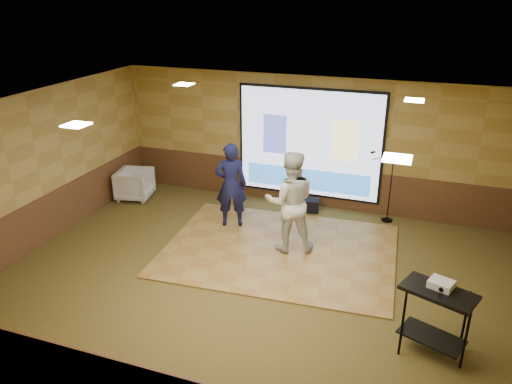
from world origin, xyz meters
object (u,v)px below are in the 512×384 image
(banquet_chair, at_px, (135,184))
(duffel_bag, at_px, (308,205))
(projector, at_px, (441,284))
(mic_stand, at_px, (386,200))
(dance_floor, at_px, (280,250))
(av_table, at_px, (436,309))
(player_right, at_px, (290,202))
(player_left, at_px, (231,185))
(projector_screen, at_px, (309,145))

(banquet_chair, distance_m, duffel_bag, 4.19)
(projector, height_order, mic_stand, mic_stand)
(projector, distance_m, duffel_bag, 4.93)
(dance_floor, bearing_deg, av_table, -35.94)
(av_table, distance_m, banquet_chair, 7.69)
(banquet_chair, bearing_deg, duffel_bag, -92.35)
(player_right, relative_size, banquet_chair, 2.49)
(dance_floor, relative_size, player_right, 2.21)
(dance_floor, relative_size, mic_stand, 2.80)
(player_left, height_order, player_right, player_right)
(projector_screen, height_order, player_left, projector_screen)
(projector_screen, height_order, duffel_bag, projector_screen)
(player_right, xyz_separation_m, duffel_bag, (-0.09, 1.90, -0.88))
(player_right, height_order, banquet_chair, player_right)
(projector_screen, xyz_separation_m, av_table, (2.90, -4.39, -0.76))
(dance_floor, distance_m, player_left, 1.73)
(player_left, xyz_separation_m, duffel_bag, (1.36, 1.29, -0.80))
(av_table, height_order, banquet_chair, av_table)
(dance_floor, height_order, player_right, player_right)
(duffel_bag, bearing_deg, mic_stand, 3.16)
(projector, xyz_separation_m, duffel_bag, (-2.80, 3.96, -0.92))
(mic_stand, relative_size, banquet_chair, 1.96)
(av_table, bearing_deg, banquet_chair, 153.96)
(projector_screen, distance_m, player_left, 2.12)
(player_right, bearing_deg, dance_floor, 8.32)
(dance_floor, xyz_separation_m, duffel_bag, (0.07, 1.98, 0.13))
(player_left, height_order, projector, player_left)
(av_table, xyz_separation_m, banquet_chair, (-6.90, 3.37, -0.35))
(projector, distance_m, mic_stand, 4.24)
(projector_screen, distance_m, mic_stand, 2.09)
(player_left, distance_m, duffel_bag, 2.04)
(dance_floor, relative_size, av_table, 4.34)
(av_table, height_order, projector, projector)
(projector_screen, bearing_deg, player_left, -127.16)
(projector_screen, relative_size, banquet_chair, 4.16)
(av_table, bearing_deg, dance_floor, 144.06)
(projector_screen, relative_size, player_right, 1.67)
(mic_stand, bearing_deg, projector, -87.95)
(av_table, bearing_deg, duffel_bag, 124.45)
(mic_stand, xyz_separation_m, duffel_bag, (-1.70, -0.09, -0.35))
(projector_screen, xyz_separation_m, player_right, (0.21, -2.24, -0.45))
(player_right, height_order, duffel_bag, player_right)
(dance_floor, xyz_separation_m, av_table, (2.85, -2.07, 0.70))
(player_left, xyz_separation_m, banquet_chair, (-2.76, 0.61, -0.58))
(player_left, distance_m, projector, 4.94)
(projector, xyz_separation_m, mic_stand, (-1.10, 4.05, -0.57))
(dance_floor, relative_size, player_left, 2.41)
(projector_screen, relative_size, projector, 10.73)
(dance_floor, xyz_separation_m, player_left, (-1.29, 0.70, 0.93))
(projector_screen, relative_size, dance_floor, 0.76)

